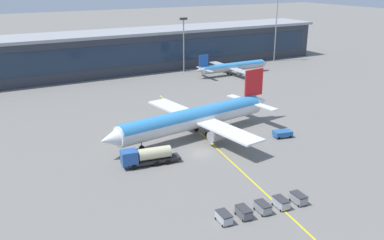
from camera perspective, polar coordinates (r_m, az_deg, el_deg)
The scene contains 14 objects.
ground_plane at distance 81.69m, azimuth 1.33°, elevation -4.52°, with size 700.00×700.00×0.00m, color slate.
apron_lead_in_line at distance 85.19m, azimuth 3.03°, elevation -3.52°, with size 0.30×80.00×0.01m, color yellow.
terminal_building at distance 147.57m, azimuth -18.01°, elevation 8.15°, with size 207.92×19.06×14.03m.
main_airliner at distance 88.93m, azimuth 0.39°, elevation 0.28°, with size 43.61×34.57×12.28m.
fuel_tanker at distance 76.56m, azimuth -6.16°, elevation -4.89°, with size 11.03×3.86×3.25m.
pushback_tug at distance 91.36m, azimuth 12.23°, elevation -1.78°, with size 4.20×3.04×1.40m.
baggage_cart_0 at distance 60.19m, azimuth 4.35°, elevation -13.02°, with size 1.79×2.76×1.48m.
baggage_cart_1 at distance 61.59m, azimuth 7.03°, elevation -12.30°, with size 1.79×2.76×1.48m.
baggage_cart_2 at distance 63.12m, azimuth 9.57°, elevation -11.60°, with size 1.79×2.76×1.48m.
baggage_cart_3 at distance 64.78m, azimuth 11.97°, elevation -10.91°, with size 1.79×2.76×1.48m.
baggage_cart_4 at distance 66.54m, azimuth 14.24°, elevation -10.24°, with size 1.79×2.76×1.48m.
commuter_jet_far at distance 146.68m, azimuth 5.58°, elevation 7.21°, with size 29.98×23.73×7.95m.
apron_light_mast_0 at distance 171.17m, azimuth 11.36°, elevation 12.79°, with size 2.80×0.50×25.90m.
apron_light_mast_2 at distance 149.11m, azimuth -1.14°, elevation 10.84°, with size 2.80×0.50×18.85m.
Camera 1 is at (-37.46, -64.80, 32.73)m, focal length 39.32 mm.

